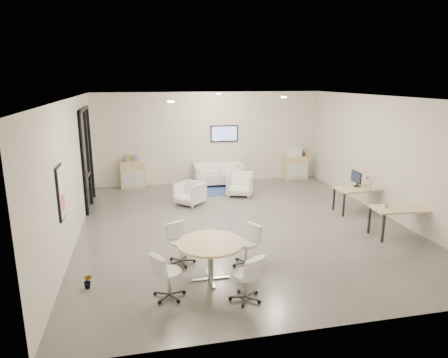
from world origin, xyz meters
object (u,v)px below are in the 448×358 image
object	(u,v)px
sideboard_left	(133,175)
sideboard_right	(296,168)
desk_rear	(360,190)
desk_front	(401,211)
round_table	(210,246)
loveseat	(219,175)
armchair_right	(240,183)
armchair_left	(190,192)

from	to	relation	value
sideboard_left	sideboard_right	distance (m)	5.92
sideboard_left	desk_rear	world-z (taller)	sideboard_left
sideboard_left	desk_front	world-z (taller)	sideboard_left
sideboard_left	round_table	bearing A→B (deg)	-78.32
desk_front	loveseat	bearing A→B (deg)	125.03
loveseat	round_table	world-z (taller)	loveseat
loveseat	armchair_right	xyz separation A→B (m)	(0.40, -1.45, 0.06)
loveseat	armchair_left	bearing A→B (deg)	-120.08
desk_front	desk_rear	bearing A→B (deg)	94.55
sideboard_right	loveseat	world-z (taller)	sideboard_right
loveseat	desk_front	bearing A→B (deg)	-57.93
sideboard_left	desk_rear	size ratio (longest dim) A/B	0.68
sideboard_right	desk_front	xyz separation A→B (m)	(0.27, -5.76, 0.19)
loveseat	desk_front	distance (m)	6.44
sideboard_right	desk_front	world-z (taller)	sideboard_right
loveseat	desk_front	size ratio (longest dim) A/B	1.26
armchair_right	desk_rear	xyz separation A→B (m)	(2.86, -2.29, 0.21)
desk_front	round_table	distance (m)	4.91
armchair_left	loveseat	bearing A→B (deg)	104.06
armchair_left	desk_front	size ratio (longest dim) A/B	0.54
armchair_right	desk_rear	distance (m)	3.67
sideboard_right	desk_rear	bearing A→B (deg)	-86.01
sideboard_right	loveseat	bearing A→B (deg)	-176.17
desk_rear	desk_front	distance (m)	1.81
sideboard_left	desk_rear	bearing A→B (deg)	-32.44
loveseat	armchair_left	world-z (taller)	loveseat
sideboard_right	desk_rear	size ratio (longest dim) A/B	0.63
sideboard_left	armchair_left	bearing A→B (deg)	-53.86
desk_rear	armchair_left	bearing A→B (deg)	156.07
armchair_right	desk_rear	size ratio (longest dim) A/B	0.60
desk_rear	round_table	bearing A→B (deg)	-151.62
round_table	sideboard_left	bearing A→B (deg)	101.68
sideboard_right	armchair_right	bearing A→B (deg)	-147.37
round_table	armchair_right	bearing A→B (deg)	70.12
sideboard_left	sideboard_right	size ratio (longest dim) A/B	1.08
armchair_right	round_table	bearing A→B (deg)	-89.85
armchair_left	armchair_right	xyz separation A→B (m)	(1.69, 0.62, 0.04)
armchair_right	desk_front	xyz separation A→B (m)	(2.85, -4.10, 0.21)
desk_front	round_table	xyz separation A→B (m)	(-4.76, -1.18, 0.04)
sideboard_left	round_table	xyz separation A→B (m)	(1.43, -6.93, 0.20)
armchair_left	desk_rear	size ratio (longest dim) A/B	0.54
sideboard_right	loveseat	xyz separation A→B (m)	(-2.98, -0.20, -0.08)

